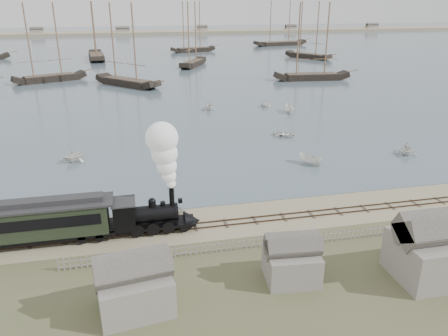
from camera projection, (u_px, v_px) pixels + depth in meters
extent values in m
plane|color=gray|center=(231.00, 213.00, 44.95)|extent=(600.00, 600.00, 0.00)
cube|color=#43545F|center=(146.00, 47.00, 199.69)|extent=(600.00, 336.00, 0.06)
cube|color=#3D2C21|center=(237.00, 224.00, 42.63)|extent=(120.00, 0.08, 0.12)
cube|color=#3D2C21|center=(234.00, 219.00, 43.54)|extent=(120.00, 0.08, 0.12)
cube|color=#3F3028|center=(236.00, 222.00, 43.11)|extent=(120.00, 1.80, 0.06)
cube|color=tan|center=(139.00, 34.00, 272.52)|extent=(500.00, 20.00, 1.80)
cube|color=black|center=(156.00, 224.00, 41.29)|extent=(7.39, 2.17, 0.27)
cylinder|color=black|center=(150.00, 214.00, 40.81)|extent=(4.57, 1.63, 1.63)
cube|color=black|center=(124.00, 214.00, 40.25)|extent=(1.96, 2.39, 2.50)
cube|color=#292A2C|center=(123.00, 202.00, 39.78)|extent=(2.17, 2.61, 0.13)
cylinder|color=black|center=(172.00, 198.00, 40.69)|extent=(0.48, 0.48, 1.74)
sphere|color=black|center=(152.00, 202.00, 40.39)|extent=(0.70, 0.70, 0.70)
cone|color=black|center=(192.00, 221.00, 42.02)|extent=(1.52, 2.17, 2.17)
cube|color=black|center=(180.00, 201.00, 40.98)|extent=(0.38, 0.38, 0.38)
cube|color=black|center=(27.00, 237.00, 39.00)|extent=(15.41, 2.53, 0.39)
cube|color=black|center=(25.00, 222.00, 38.44)|extent=(14.31, 2.75, 2.75)
cube|color=black|center=(21.00, 226.00, 37.07)|extent=(13.21, 0.06, 0.99)
cube|color=black|center=(27.00, 212.00, 39.62)|extent=(13.21, 0.06, 0.99)
cube|color=#292A2C|center=(22.00, 207.00, 37.92)|extent=(15.41, 2.97, 0.20)
cube|color=#292A2C|center=(21.00, 204.00, 37.80)|extent=(13.76, 1.32, 0.50)
imported|color=silver|center=(166.00, 210.00, 44.67)|extent=(3.80, 4.57, 0.82)
imported|color=silver|center=(74.00, 155.00, 58.91)|extent=(4.41, 4.45, 1.77)
imported|color=silver|center=(310.00, 159.00, 57.91)|extent=(3.65, 3.02, 1.35)
imported|color=silver|center=(284.00, 134.00, 69.84)|extent=(4.03, 4.22, 0.71)
imported|color=silver|center=(407.00, 148.00, 61.52)|extent=(4.27, 4.07, 1.75)
imported|color=silver|center=(289.00, 109.00, 84.29)|extent=(4.05, 2.13, 1.49)
imported|color=silver|center=(209.00, 106.00, 86.27)|extent=(3.72, 3.39, 1.68)
imported|color=silver|center=(265.00, 103.00, 88.71)|extent=(3.66, 3.71, 1.48)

